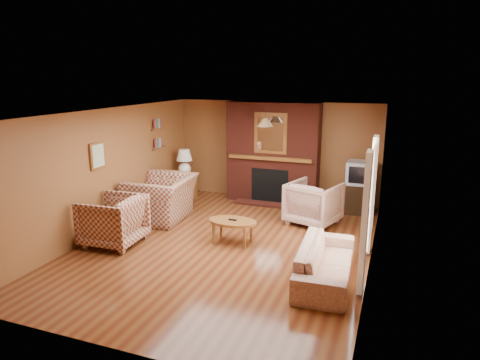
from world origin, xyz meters
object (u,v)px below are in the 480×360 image
at_px(floral_armchair, 314,203).
at_px(fireplace, 273,154).
at_px(coffee_table, 233,223).
at_px(plaid_loveseat, 161,198).
at_px(table_lamp, 184,161).
at_px(floral_sofa, 326,262).
at_px(plaid_armchair, 113,220).
at_px(crt_tv, 360,173).
at_px(tv_stand, 358,198).
at_px(side_table, 185,187).

bearing_deg(floral_armchair, fireplace, -28.13).
height_order(floral_armchair, coffee_table, floral_armchair).
xyz_separation_m(plaid_loveseat, table_lamp, (-0.25, 1.57, 0.50)).
distance_m(plaid_loveseat, floral_sofa, 4.07).
xyz_separation_m(plaid_armchair, floral_armchair, (3.20, 2.36, -0.01)).
relative_size(floral_sofa, table_lamp, 3.00).
bearing_deg(plaid_armchair, crt_tv, 128.07).
distance_m(fireplace, floral_armchair, 1.93).
relative_size(floral_sofa, tv_stand, 2.88).
distance_m(floral_armchair, tv_stand, 1.35).
bearing_deg(side_table, tv_stand, 4.82).
distance_m(fireplace, coffee_table, 2.96).
relative_size(side_table, table_lamp, 0.95).
height_order(plaid_loveseat, floral_sofa, plaid_loveseat).
relative_size(tv_stand, crt_tv, 1.18).
relative_size(side_table, crt_tv, 1.08).
bearing_deg(floral_sofa, side_table, 48.89).
bearing_deg(plaid_loveseat, plaid_armchair, -9.47).
distance_m(fireplace, tv_stand, 2.23).
bearing_deg(crt_tv, tv_stand, 90.00).
xyz_separation_m(coffee_table, table_lamp, (-2.17, 2.31, 0.57)).
bearing_deg(coffee_table, crt_tv, 53.29).
relative_size(floral_armchair, crt_tv, 1.74).
relative_size(floral_armchair, tv_stand, 1.47).
relative_size(coffee_table, tv_stand, 1.36).
bearing_deg(plaid_loveseat, side_table, -176.68).
distance_m(floral_armchair, coffee_table, 1.97).
bearing_deg(floral_armchair, plaid_loveseat, 32.24).
bearing_deg(side_table, crt_tv, 4.74).
relative_size(plaid_armchair, tv_stand, 1.49).
distance_m(plaid_loveseat, side_table, 1.60).
height_order(floral_armchair, crt_tv, crt_tv).
height_order(floral_sofa, coffee_table, floral_sofa).
xyz_separation_m(fireplace, side_table, (-2.10, -0.53, -0.88)).
bearing_deg(floral_armchair, plaid_armchair, 53.67).
bearing_deg(floral_armchair, side_table, 4.86).
height_order(floral_sofa, side_table, side_table).
bearing_deg(tv_stand, fireplace, 169.95).
relative_size(fireplace, crt_tv, 4.27).
distance_m(plaid_armchair, crt_tv, 5.30).
xyz_separation_m(floral_armchair, table_lamp, (-3.35, 0.74, 0.52)).
height_order(coffee_table, side_table, side_table).
distance_m(tv_stand, crt_tv, 0.59).
relative_size(table_lamp, crt_tv, 1.14).
bearing_deg(side_table, floral_sofa, -38.18).
bearing_deg(plaid_loveseat, crt_tv, 110.39).
bearing_deg(floral_armchair, coffee_table, 70.28).
xyz_separation_m(floral_sofa, floral_armchair, (-0.65, 2.41, 0.16)).
distance_m(side_table, table_lamp, 0.66).
bearing_deg(plaid_loveseat, coffee_table, 63.03).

